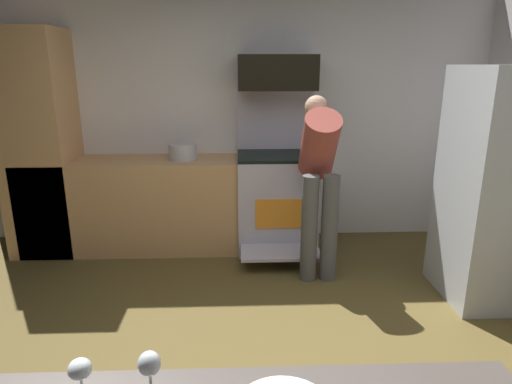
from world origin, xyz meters
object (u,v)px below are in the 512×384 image
object	(u,v)px
person_cook	(319,174)
wine_glass_mid	(80,372)
refrigerator	(511,188)
wine_glass_near	(150,368)
oven_range	(276,197)
microwave	(277,72)
stock_pot	(183,151)

from	to	relation	value
person_cook	wine_glass_mid	xyz separation A→B (m)	(-1.09, -2.56, 0.09)
refrigerator	person_cook	distance (m)	1.45
wine_glass_near	wine_glass_mid	bearing A→B (deg)	171.64
oven_range	refrigerator	bearing A→B (deg)	-32.46
oven_range	wine_glass_near	size ratio (longest dim) A/B	8.92
oven_range	microwave	bearing A→B (deg)	90.00
microwave	wine_glass_near	size ratio (longest dim) A/B	4.27
stock_pot	microwave	bearing A→B (deg)	5.05
refrigerator	stock_pot	xyz separation A→B (m)	(-2.59, 1.08, 0.09)
refrigerator	wine_glass_near	world-z (taller)	refrigerator
refrigerator	person_cook	bearing A→B (deg)	162.51
stock_pot	wine_glass_near	bearing A→B (deg)	-84.69
wine_glass_near	stock_pot	world-z (taller)	wine_glass_near
microwave	person_cook	distance (m)	1.13
wine_glass_mid	stock_pot	world-z (taller)	stock_pot
microwave	stock_pot	bearing A→B (deg)	-174.95
person_cook	stock_pot	size ratio (longest dim) A/B	5.60
microwave	wine_glass_near	world-z (taller)	microwave
wine_glass_mid	stock_pot	distance (m)	3.21
microwave	wine_glass_mid	bearing A→B (deg)	-103.58
microwave	stock_pot	world-z (taller)	microwave
person_cook	refrigerator	bearing A→B (deg)	-17.49
microwave	wine_glass_near	distance (m)	3.44
person_cook	wine_glass_near	bearing A→B (deg)	-109.24
oven_range	refrigerator	xyz separation A→B (m)	(1.68, -1.07, 0.38)
wine_glass_mid	stock_pot	bearing A→B (deg)	91.96
oven_range	wine_glass_mid	size ratio (longest dim) A/B	11.39
wine_glass_near	stock_pot	xyz separation A→B (m)	(-0.30, 3.24, -0.05)
oven_range	refrigerator	size ratio (longest dim) A/B	0.87
oven_range	person_cook	distance (m)	0.80
person_cook	microwave	bearing A→B (deg)	112.43
microwave	refrigerator	distance (m)	2.20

